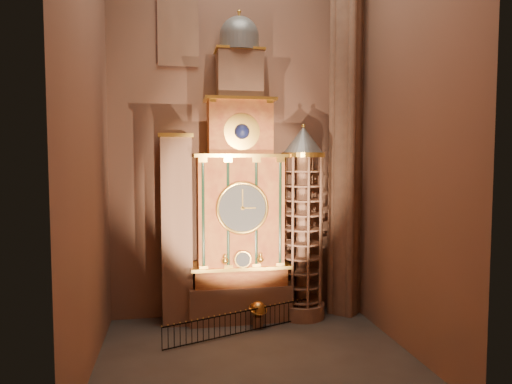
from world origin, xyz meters
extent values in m
plane|color=#383330|center=(0.00, 0.00, 0.00)|extent=(14.00, 14.00, 0.00)
plane|color=#915F4E|center=(0.00, 6.00, 11.00)|extent=(22.00, 0.00, 22.00)
plane|color=#915F4E|center=(-7.00, 0.00, 11.00)|extent=(0.00, 22.00, 22.00)
plane|color=#915F4E|center=(7.00, 0.00, 11.00)|extent=(0.00, 22.00, 22.00)
cube|color=#8C634C|center=(0.00, 5.00, 1.00)|extent=(5.60, 2.20, 2.00)
cube|color=maroon|center=(0.00, 5.00, 2.50)|extent=(5.00, 2.00, 1.00)
cube|color=#FAC649|center=(0.00, 4.95, 3.05)|extent=(5.40, 2.30, 0.18)
cube|color=maroon|center=(0.00, 5.00, 6.00)|extent=(4.60, 2.00, 6.00)
cylinder|color=black|center=(-2.05, 4.14, 6.00)|extent=(0.32, 0.32, 5.60)
cylinder|color=black|center=(-0.75, 4.14, 6.00)|extent=(0.32, 0.32, 5.60)
cylinder|color=black|center=(0.75, 4.14, 6.00)|extent=(0.32, 0.32, 5.60)
cylinder|color=black|center=(2.05, 4.14, 6.00)|extent=(0.32, 0.32, 5.60)
cube|color=#FAC649|center=(0.00, 4.95, 9.05)|extent=(5.00, 2.25, 0.18)
cylinder|color=#2D3033|center=(0.00, 3.99, 6.30)|extent=(2.60, 0.12, 2.60)
torus|color=#FAC649|center=(0.00, 3.94, 6.30)|extent=(2.80, 0.16, 2.80)
cylinder|color=#FAC649|center=(0.00, 3.84, 3.60)|extent=(0.90, 0.10, 0.90)
sphere|color=#FAC649|center=(-0.95, 3.89, 3.55)|extent=(0.36, 0.36, 0.36)
sphere|color=#FAC649|center=(0.95, 3.89, 3.55)|extent=(0.36, 0.36, 0.36)
cube|color=maroon|center=(0.00, 5.00, 10.50)|extent=(3.40, 1.80, 3.00)
sphere|color=#0C1A3F|center=(0.00, 4.09, 10.30)|extent=(0.80, 0.80, 0.80)
cube|color=#FAC649|center=(0.00, 4.95, 12.05)|extent=(3.80, 2.00, 0.15)
cube|color=#8C634C|center=(0.00, 5.00, 13.30)|extent=(2.40, 1.60, 2.60)
sphere|color=slate|center=(0.00, 5.00, 15.40)|extent=(2.10, 2.10, 2.10)
cylinder|color=#FAC649|center=(0.00, 5.00, 16.30)|extent=(0.14, 0.14, 0.80)
cube|color=#8C634C|center=(-3.40, 5.00, 5.00)|extent=(1.60, 1.40, 10.00)
cube|color=#FAC649|center=(-3.40, 4.58, 3.00)|extent=(1.35, 0.10, 2.10)
cube|color=#471512|center=(-3.40, 4.52, 3.00)|extent=(1.05, 0.04, 1.75)
cube|color=#FAC649|center=(-3.40, 4.58, 5.60)|extent=(1.35, 0.10, 2.10)
cube|color=#471512|center=(-3.40, 4.52, 5.60)|extent=(1.05, 0.04, 1.75)
cube|color=#FAC649|center=(-3.40, 4.58, 8.20)|extent=(1.35, 0.10, 2.10)
cube|color=#471512|center=(-3.40, 4.52, 8.20)|extent=(1.05, 0.04, 1.75)
cube|color=#FAC649|center=(-3.40, 5.00, 10.10)|extent=(1.80, 1.60, 0.20)
cylinder|color=#8C634C|center=(3.50, 4.70, 0.40)|extent=(2.50, 2.50, 0.80)
cylinder|color=#8C634C|center=(3.50, 4.70, 4.90)|extent=(0.70, 0.70, 8.20)
cylinder|color=#FAC649|center=(3.50, 4.70, 9.10)|extent=(2.40, 2.40, 0.25)
cone|color=slate|center=(3.50, 4.70, 9.90)|extent=(2.30, 2.30, 1.50)
sphere|color=#FAC649|center=(3.50, 4.70, 10.70)|extent=(0.20, 0.20, 0.20)
cylinder|color=#8C634C|center=(6.10, 5.00, 11.00)|extent=(1.60, 1.60, 22.00)
cylinder|color=#8C634C|center=(6.90, 5.00, 11.00)|extent=(0.44, 0.44, 22.00)
cylinder|color=#8C634C|center=(5.30, 5.00, 11.00)|extent=(0.44, 0.44, 22.00)
cylinder|color=#8C634C|center=(6.10, 5.80, 11.00)|extent=(0.44, 0.44, 22.00)
cylinder|color=#8C634C|center=(6.10, 4.20, 11.00)|extent=(0.44, 0.44, 22.00)
cube|color=navy|center=(-3.20, 5.94, 16.50)|extent=(2.00, 0.10, 5.00)
cube|color=#8C634C|center=(-3.20, 5.88, 16.50)|extent=(2.20, 0.06, 5.20)
cylinder|color=#8C634C|center=(0.73, 3.42, 0.31)|extent=(0.54, 0.54, 0.63)
sphere|color=#CA8A39|center=(0.73, 3.42, 1.03)|extent=(0.80, 0.80, 0.80)
torus|color=#CA8A39|center=(0.73, 3.42, 1.03)|extent=(1.28, 1.25, 0.43)
cube|color=black|center=(-0.29, 2.70, 1.16)|extent=(7.77, 3.00, 0.05)
cube|color=black|center=(-0.29, 2.70, 0.10)|extent=(7.77, 3.00, 0.05)
camera|label=1|loc=(-3.58, -19.59, 8.81)|focal=32.00mm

